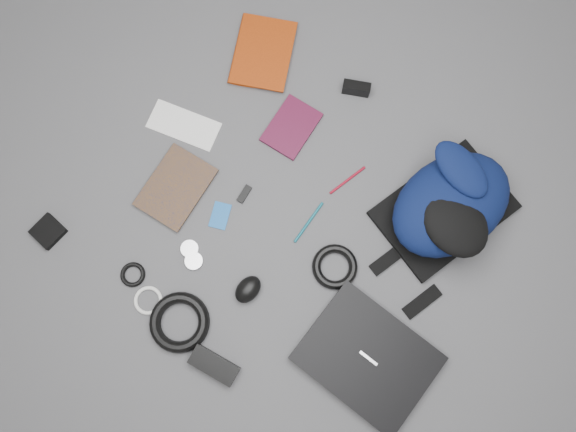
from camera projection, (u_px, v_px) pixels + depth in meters
The scene contains 22 objects.
ground at pixel (288, 217), 1.74m from camera, with size 4.00×4.00×0.00m, color #4F4F51.
backpack at pixel (451, 204), 1.65m from camera, with size 0.29×0.43×0.18m, color #081033, non-canonical shape.
laptop at pixel (368, 358), 1.64m from camera, with size 0.37×0.29×0.04m, color black.
textbook_red at pixel (235, 48), 1.83m from camera, with size 0.18×0.25×0.03m, color #8F2C08.
comic_book at pixel (153, 174), 1.75m from camera, with size 0.17×0.23×0.02m, color #9A5F0B.
envelope at pixel (184, 125), 1.79m from camera, with size 0.22×0.10×0.00m, color white.
dvd_case at pixel (291, 127), 1.79m from camera, with size 0.13×0.18×0.01m, color #410C23.
compact_camera at pixel (356, 88), 1.79m from camera, with size 0.09×0.03×0.05m, color black.
sticker_disc at pixel (297, 129), 1.79m from camera, with size 0.07×0.07×0.00m, color silver.
pen_teal at pixel (309, 222), 1.73m from camera, with size 0.01×0.01×0.15m, color #0B596B.
pen_red at pixel (347, 180), 1.76m from camera, with size 0.01×0.01×0.14m, color maroon.
id_badge at pixel (220, 216), 1.74m from camera, with size 0.05×0.08×0.00m, color #1861B5.
usb_black at pixel (244, 194), 1.75m from camera, with size 0.02×0.06×0.01m, color black.
mouse at pixel (248, 289), 1.67m from camera, with size 0.06×0.09×0.05m, color black.
headphone_left at pixel (190, 249), 1.71m from camera, with size 0.05×0.05×0.01m, color silver.
headphone_right at pixel (194, 261), 1.70m from camera, with size 0.05×0.05×0.01m, color silver.
cable_coil at pixel (335, 267), 1.69m from camera, with size 0.14×0.14×0.03m, color black.
power_brick at pixel (214, 365), 1.63m from camera, with size 0.14×0.06×0.04m, color black.
power_cord_coil at pixel (180, 322), 1.66m from camera, with size 0.18×0.18×0.03m, color black.
pouch at pixel (48, 231), 1.72m from camera, with size 0.08×0.08×0.02m, color black.
earbud_coil at pixel (133, 275), 1.70m from camera, with size 0.08×0.08×0.01m, color black.
white_cable_coil at pixel (148, 300), 1.68m from camera, with size 0.09×0.09×0.01m, color white.
Camera 1 is at (0.17, -0.29, 1.70)m, focal length 35.00 mm.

